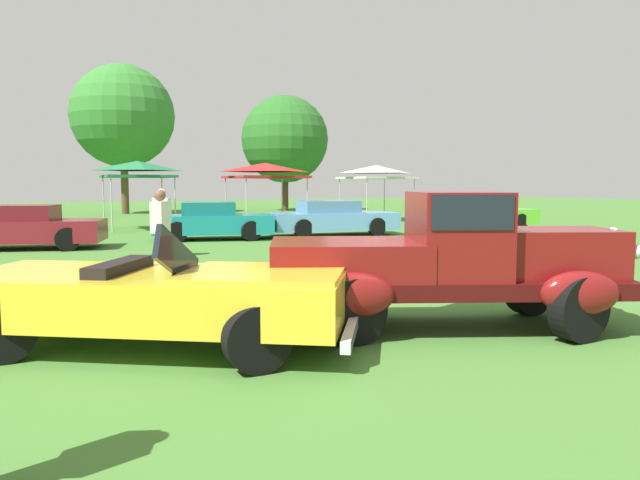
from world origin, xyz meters
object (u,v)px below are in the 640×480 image
show_car_skyblue (332,218)px  show_car_teal (213,221)px  canopy_tent_right_field (376,171)px  feature_pickup_truck (449,259)px  canopy_tent_center_field (265,170)px  spectator_far_side (162,220)px  show_car_burgundy (28,227)px  neighbor_convertible (166,295)px  spectator_by_row (161,230)px  show_car_lime (481,214)px  canopy_tent_left_field (138,168)px

show_car_skyblue → show_car_teal: bearing=175.3°
show_car_skyblue → canopy_tent_right_field: canopy_tent_right_field is taller
feature_pickup_truck → canopy_tent_center_field: canopy_tent_center_field is taller
spectator_far_side → show_car_burgundy: bearing=129.4°
show_car_teal → show_car_burgundy: bearing=-174.9°
feature_pickup_truck → show_car_burgundy: (-4.57, 12.57, -0.27)m
neighbor_convertible → show_car_teal: size_ratio=1.10×
show_car_burgundy → spectator_by_row: spectator_by_row is taller
canopy_tent_center_field → canopy_tent_right_field: size_ratio=1.03×
spectator_by_row → canopy_tent_right_field: size_ratio=0.58×
show_car_skyblue → spectator_far_side: bearing=-150.8°
show_car_burgundy → spectator_by_row: 7.14m
spectator_by_row → show_car_skyblue: bearing=43.1°
show_car_lime → spectator_far_side: spectator_far_side is taller
show_car_lime → spectator_far_side: bearing=-164.6°
spectator_by_row → spectator_far_side: 3.26m
feature_pickup_truck → show_car_burgundy: size_ratio=1.07×
feature_pickup_truck → show_car_lime: (11.71, 12.66, -0.27)m
feature_pickup_truck → show_car_lime: feature_pickup_truck is taller
show_car_skyblue → canopy_tent_center_field: (-0.20, 5.85, 1.82)m
canopy_tent_center_field → canopy_tent_right_field: same height
show_car_teal → canopy_tent_left_field: (-1.35, 5.59, 1.82)m
canopy_tent_left_field → canopy_tent_center_field: bearing=-0.9°
show_car_lime → spectator_far_side: size_ratio=2.65×
show_car_skyblue → canopy_tent_left_field: canopy_tent_left_field is taller
feature_pickup_truck → canopy_tent_right_field: (10.86, 19.18, 1.56)m
show_car_burgundy → spectator_far_side: bearing=-50.6°
show_car_teal → spectator_far_side: bearing=-121.2°
spectator_far_side → canopy_tent_left_field: 9.84m
feature_pickup_truck → spectator_far_side: size_ratio=2.68×
show_car_teal → show_car_lime: bearing=-2.1°
feature_pickup_truck → canopy_tent_left_field: size_ratio=1.67×
show_car_burgundy → show_car_skyblue: size_ratio=0.91×
canopy_tent_right_field → neighbor_convertible: bearing=-127.5°
canopy_tent_center_field → spectator_far_side: bearing=-124.1°
show_car_burgundy → canopy_tent_left_field: 7.53m
neighbor_convertible → show_car_teal: bearing=71.3°
canopy_tent_left_field → canopy_tent_right_field: size_ratio=0.92×
canopy_tent_center_field → canopy_tent_left_field: bearing=179.1°
show_car_skyblue → show_car_lime: size_ratio=1.04×
neighbor_convertible → show_car_skyblue: bearing=55.1°
spectator_far_side → canopy_tent_right_field: bearing=39.2°
show_car_burgundy → show_car_teal: same height
canopy_tent_left_field → spectator_by_row: bearing=-98.0°
show_car_lime → spectator_by_row: size_ratio=2.65×
feature_pickup_truck → canopy_tent_right_field: size_ratio=1.54×
show_car_burgundy → show_car_skyblue: 9.61m
show_car_burgundy → spectator_far_side: size_ratio=2.50×
show_car_lime → spectator_far_side: (-13.34, -3.67, 0.31)m
spectator_by_row → canopy_tent_center_field: 14.72m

